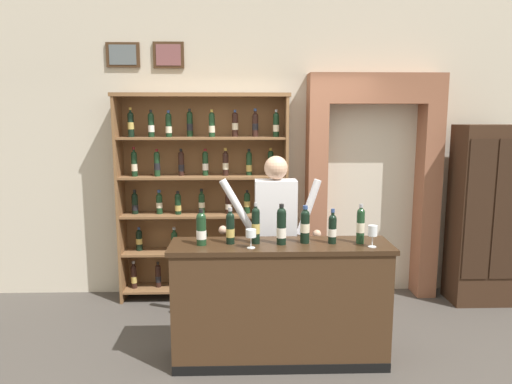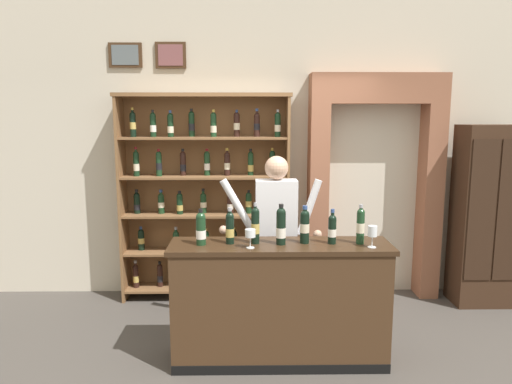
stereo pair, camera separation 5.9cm
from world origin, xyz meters
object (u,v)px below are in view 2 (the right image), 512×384
at_px(shopkeeper, 276,226).
at_px(tasting_bottle_rosso, 255,225).
at_px(tasting_counter, 280,303).
at_px(tasting_bottle_brunello, 361,225).
at_px(wine_glass_right, 372,232).
at_px(tasting_bottle_bianco, 305,225).
at_px(tasting_bottle_super_tuscan, 332,228).
at_px(side_cabinet, 486,216).
at_px(wine_glass_spare, 250,234).
at_px(tasting_bottle_chianti, 230,227).
at_px(wine_shelf, 205,192).
at_px(tasting_bottle_prosecco, 201,228).
at_px(tasting_bottle_grappa, 281,226).

relative_size(shopkeeper, tasting_bottle_rosso, 5.01).
distance_m(tasting_counter, shopkeeper, 0.78).
relative_size(tasting_bottle_rosso, tasting_bottle_brunello, 1.03).
bearing_deg(wine_glass_right, tasting_bottle_rosso, 171.70).
xyz_separation_m(tasting_bottle_bianco, tasting_bottle_super_tuscan, (0.22, -0.02, -0.02)).
relative_size(side_cabinet, wine_glass_spare, 12.91).
distance_m(tasting_bottle_brunello, wine_glass_spare, 0.90).
bearing_deg(tasting_bottle_chianti, wine_glass_spare, -39.52).
bearing_deg(tasting_bottle_chianti, wine_shelf, 102.88).
distance_m(tasting_bottle_prosecco, wine_glass_spare, 0.41).
bearing_deg(tasting_bottle_grappa, wine_glass_right, -8.19).
height_order(tasting_counter, wine_glass_right, wine_glass_right).
height_order(shopkeeper, tasting_bottle_brunello, shopkeeper).
height_order(tasting_bottle_grappa, wine_glass_spare, tasting_bottle_grappa).
bearing_deg(tasting_bottle_brunello, tasting_bottle_grappa, -179.08).
bearing_deg(tasting_bottle_grappa, tasting_bottle_chianti, 175.65).
height_order(tasting_bottle_bianco, tasting_bottle_brunello, tasting_bottle_brunello).
relative_size(tasting_bottle_bianco, tasting_bottle_super_tuscan, 1.08).
height_order(tasting_bottle_super_tuscan, wine_glass_spare, tasting_bottle_super_tuscan).
bearing_deg(tasting_bottle_grappa, wine_glass_spare, -157.11).
bearing_deg(wine_shelf, tasting_bottle_rosso, -69.61).
xyz_separation_m(side_cabinet, tasting_bottle_brunello, (-1.66, -1.24, 0.19)).
relative_size(tasting_counter, tasting_bottle_brunello, 5.56).
height_order(side_cabinet, tasting_bottle_bianco, side_cabinet).
relative_size(tasting_bottle_chianti, tasting_bottle_grappa, 0.90).
bearing_deg(wine_glass_right, tasting_counter, 170.68).
xyz_separation_m(tasting_bottle_grappa, tasting_bottle_super_tuscan, (0.42, 0.02, -0.03)).
xyz_separation_m(tasting_bottle_chianti, tasting_bottle_super_tuscan, (0.83, -0.01, -0.01)).
xyz_separation_m(wine_shelf, tasting_bottle_chianti, (0.33, -1.45, -0.05)).
bearing_deg(tasting_bottle_rosso, tasting_bottle_brunello, -1.43).
relative_size(tasting_bottle_prosecco, tasting_bottle_rosso, 0.88).
distance_m(tasting_bottle_rosso, wine_glass_spare, 0.15).
xyz_separation_m(tasting_bottle_grappa, wine_glass_right, (0.72, -0.10, -0.03)).
height_order(tasting_bottle_chianti, tasting_bottle_super_tuscan, tasting_bottle_chianti).
distance_m(wine_shelf, tasting_bottle_bianco, 1.72).
relative_size(wine_glass_right, wine_glass_spare, 1.16).
height_order(tasting_bottle_chianti, wine_glass_spare, tasting_bottle_chianti).
xyz_separation_m(side_cabinet, tasting_bottle_prosecco, (-2.95, -1.26, 0.18)).
bearing_deg(tasting_counter, wine_glass_right, -9.32).
height_order(wine_glass_right, wine_glass_spare, wine_glass_right).
xyz_separation_m(tasting_counter, tasting_bottle_rosso, (-0.20, 0.02, 0.67)).
relative_size(side_cabinet, tasting_bottle_prosecco, 6.63).
xyz_separation_m(tasting_bottle_bianco, tasting_bottle_brunello, (0.45, -0.03, 0.01)).
relative_size(tasting_bottle_prosecco, wine_glass_right, 1.68).
relative_size(tasting_bottle_chianti, wine_glass_spare, 1.97).
xyz_separation_m(wine_shelf, tasting_bottle_brunello, (1.39, -1.47, -0.03)).
relative_size(shopkeeper, tasting_bottle_prosecco, 5.72).
height_order(side_cabinet, tasting_bottle_rosso, side_cabinet).
distance_m(wine_shelf, tasting_bottle_super_tuscan, 1.87).
height_order(wine_shelf, tasting_bottle_grappa, wine_shelf).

